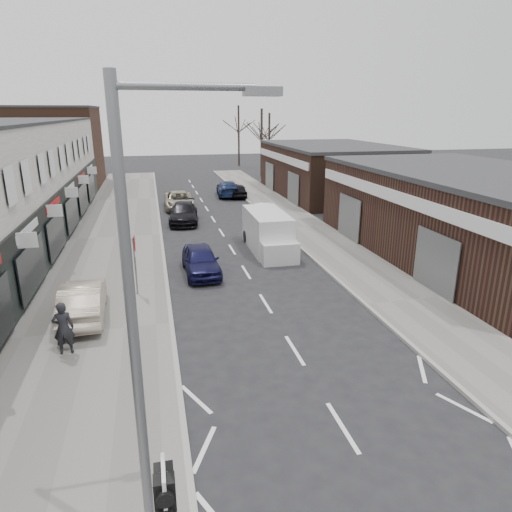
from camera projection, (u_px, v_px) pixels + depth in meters
ground at (380, 488)px, 9.68m from camera, size 160.00×160.00×0.00m
pavement_left at (115, 238)px, 28.66m from camera, size 5.50×64.00×0.12m
pavement_right at (304, 227)px, 31.33m from camera, size 3.50×64.00×0.12m
brick_block_far at (58, 148)px, 47.40m from camera, size 8.00×10.00×8.00m
right_unit_near at (472, 216)px, 24.67m from camera, size 10.00×18.00×4.50m
right_unit_far at (332, 171)px, 43.25m from camera, size 10.00×16.00×4.50m
tree_far_a at (261, 177)px, 56.20m from camera, size 3.60×3.60×8.00m
tree_far_b at (269, 170)px, 62.30m from camera, size 3.60×3.60×7.50m
tree_far_c at (239, 166)px, 67.24m from camera, size 3.60×3.60×8.50m
street_lamp at (145, 329)px, 6.57m from camera, size 2.23×0.22×8.00m
warning_sign at (135, 247)px, 19.06m from camera, size 0.12×0.80×2.70m
white_van at (268, 233)px, 26.00m from camera, size 2.04×5.64×2.19m
sedan_on_pavement at (83, 300)px, 17.21m from camera, size 1.69×4.37×1.42m
pedestrian at (63, 328)px, 14.58m from camera, size 0.68×0.48×1.78m
parked_car_left_a at (201, 260)px, 22.27m from camera, size 1.73×4.10×1.38m
parked_car_left_b at (184, 213)px, 32.60m from camera, size 2.40×5.01×1.41m
parked_car_left_c at (179, 200)px, 37.35m from camera, size 2.30×4.97×1.38m
parked_car_right_a at (262, 211)px, 33.33m from camera, size 1.62×4.12×1.33m
parked_car_right_b at (238, 190)px, 42.35m from camera, size 1.79×3.83×1.27m
parked_car_right_c at (228, 189)px, 42.96m from camera, size 2.42×5.06×1.42m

